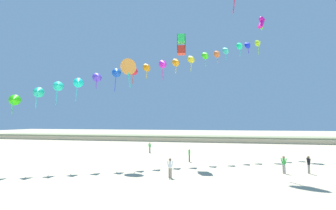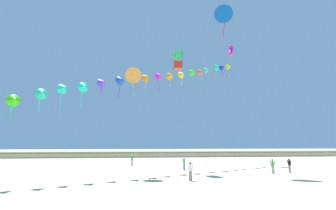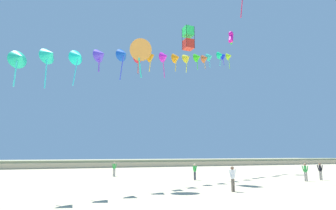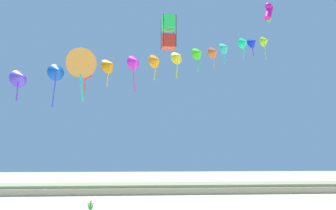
# 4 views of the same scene
# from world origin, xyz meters

# --- Properties ---
(ground_plane) EXTENTS (240.00, 240.00, 0.00)m
(ground_plane) POSITION_xyz_m (0.00, 0.00, 0.00)
(ground_plane) COLOR #C1B28E
(dune_ridge) EXTENTS (120.00, 8.10, 1.39)m
(dune_ridge) POSITION_xyz_m (0.00, 43.85, 0.69)
(dune_ridge) COLOR tan
(dune_ridge) RESTS_ON ground
(person_near_left) EXTENTS (0.52, 0.43, 1.71)m
(person_near_left) POSITION_xyz_m (11.48, 8.63, 0.99)
(person_near_left) COLOR gray
(person_near_left) RESTS_ON ground
(person_near_right) EXTENTS (0.60, 0.23, 1.70)m
(person_near_right) POSITION_xyz_m (-5.51, 20.32, 0.98)
(person_near_right) COLOR gray
(person_near_right) RESTS_ON ground
(person_mid_center) EXTENTS (0.23, 0.60, 1.71)m
(person_mid_center) POSITION_xyz_m (13.84, 9.03, 0.99)
(person_mid_center) COLOR gray
(person_mid_center) RESTS_ON ground
(person_far_left) EXTENTS (0.62, 0.24, 1.75)m
(person_far_left) POSITION_xyz_m (0.84, 4.80, 1.01)
(person_far_left) COLOR #726656
(person_far_left) RESTS_ON ground
(person_far_right) EXTENTS (0.31, 0.55, 1.64)m
(person_far_right) POSITION_xyz_m (1.72, 13.21, 0.95)
(person_far_right) COLOR #474C56
(person_far_right) RESTS_ON ground
(kite_banner_string) EXTENTS (31.12, 22.45, 18.51)m
(kite_banner_string) POSITION_xyz_m (-2.34, 12.36, 12.40)
(kite_banner_string) COLOR #94F141
(large_kite_low_lead) EXTENTS (1.11, 1.11, 2.51)m
(large_kite_low_lead) POSITION_xyz_m (0.87, 12.42, 14.95)
(large_kite_low_lead) COLOR red
(large_kite_mid_trail) EXTENTS (1.98, 1.35, 3.57)m
(large_kite_mid_trail) POSITION_xyz_m (-5.05, 9.51, 11.68)
(large_kite_mid_trail) COLOR orange
(large_kite_high_solo) EXTENTS (1.51, 1.55, 2.36)m
(large_kite_high_solo) POSITION_xyz_m (12.72, 22.31, 21.17)
(large_kite_high_solo) COLOR #E114A4
(large_kite_outer_drift) EXTENTS (2.91, 1.99, 5.05)m
(large_kite_outer_drift) POSITION_xyz_m (7.49, 11.75, 21.87)
(large_kite_outer_drift) COLOR blue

